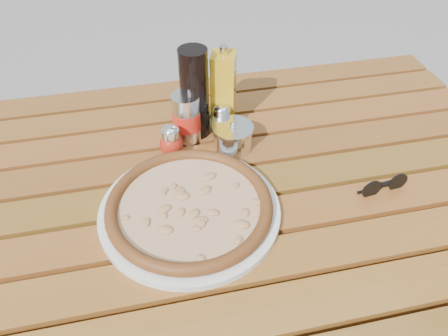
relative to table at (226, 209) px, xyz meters
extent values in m
cube|color=#371B0C|center=(-0.64, 0.39, -0.32)|extent=(0.06, 0.06, 0.70)
cube|color=#361E0C|center=(0.64, 0.39, -0.32)|extent=(0.06, 0.06, 0.70)
cube|color=#3B1E0D|center=(0.00, 0.00, 0.03)|extent=(1.36, 0.86, 0.04)
cube|color=#5C3310|center=(0.00, -0.30, 0.06)|extent=(1.40, 0.09, 0.03)
cube|color=#5B3110|center=(0.00, -0.20, 0.06)|extent=(1.40, 0.09, 0.03)
cube|color=#5A2C10|center=(0.00, -0.10, 0.06)|extent=(1.40, 0.09, 0.03)
cube|color=#4F300E|center=(0.00, 0.00, 0.06)|extent=(1.40, 0.09, 0.03)
cube|color=#52290E|center=(0.00, 0.10, 0.06)|extent=(1.40, 0.09, 0.03)
cube|color=#5A2B0F|center=(0.00, 0.20, 0.06)|extent=(1.40, 0.09, 0.03)
cube|color=#542C0E|center=(0.00, 0.30, 0.06)|extent=(1.40, 0.09, 0.03)
cube|color=#50280E|center=(0.00, 0.41, 0.06)|extent=(1.40, 0.09, 0.03)
cylinder|color=silver|center=(-0.09, -0.07, 0.08)|extent=(0.43, 0.43, 0.01)
cylinder|color=beige|center=(-0.09, -0.07, 0.09)|extent=(0.36, 0.36, 0.01)
torus|color=black|center=(-0.09, -0.07, 0.10)|extent=(0.38, 0.38, 0.03)
ellipsoid|color=#B42614|center=(-0.10, 0.12, 0.11)|extent=(0.07, 0.07, 0.06)
cylinder|color=silver|center=(-0.10, 0.12, 0.14)|extent=(0.05, 0.05, 0.02)
ellipsoid|color=white|center=(-0.10, 0.12, 0.15)|extent=(0.05, 0.05, 0.02)
ellipsoid|color=#363D18|center=(0.03, 0.18, 0.11)|extent=(0.06, 0.06, 0.06)
cylinder|color=silver|center=(0.03, 0.18, 0.14)|extent=(0.04, 0.04, 0.02)
ellipsoid|color=silver|center=(0.03, 0.18, 0.15)|extent=(0.04, 0.04, 0.02)
cylinder|color=black|center=(-0.03, 0.20, 0.19)|extent=(0.07, 0.07, 0.22)
cylinder|color=silver|center=(-0.05, 0.18, 0.14)|extent=(0.07, 0.07, 0.12)
cylinder|color=red|center=(-0.05, 0.18, 0.13)|extent=(0.07, 0.07, 0.04)
cube|color=#BD8D14|center=(0.04, 0.22, 0.17)|extent=(0.07, 0.07, 0.19)
cylinder|color=silver|center=(0.04, 0.22, 0.28)|extent=(0.03, 0.03, 0.02)
cylinder|color=silver|center=(0.04, 0.12, 0.10)|extent=(0.11, 0.11, 0.05)
cylinder|color=white|center=(0.04, 0.12, 0.13)|extent=(0.11, 0.11, 0.01)
sphere|color=white|center=(0.04, 0.12, 0.14)|extent=(0.02, 0.02, 0.01)
cylinder|color=black|center=(0.29, -0.10, 0.09)|extent=(0.04, 0.01, 0.04)
cylinder|color=black|center=(0.35, -0.09, 0.09)|extent=(0.04, 0.01, 0.04)
cube|color=black|center=(0.32, -0.09, 0.10)|extent=(0.02, 0.01, 0.00)
cube|color=black|center=(0.31, -0.08, 0.08)|extent=(0.09, 0.02, 0.00)
cube|color=black|center=(0.33, -0.07, 0.08)|extent=(0.09, 0.02, 0.00)
camera|label=1|loc=(-0.15, -0.66, 0.73)|focal=35.00mm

